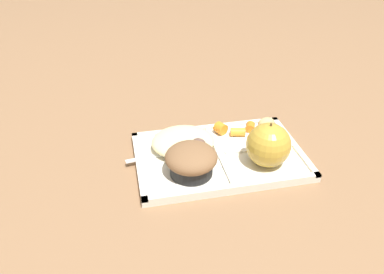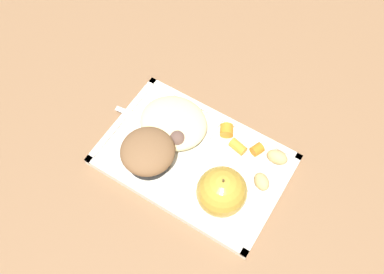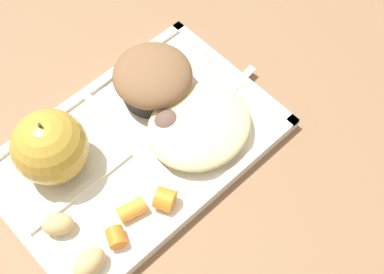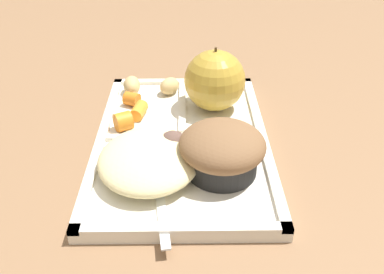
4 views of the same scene
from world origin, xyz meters
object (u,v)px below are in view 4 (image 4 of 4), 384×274
at_px(bran_muffin, 222,150).
at_px(plastic_fork, 160,196).
at_px(lunch_tray, 182,142).
at_px(green_apple, 215,81).

height_order(bran_muffin, plastic_fork, bran_muffin).
relative_size(bran_muffin, plastic_fork, 0.72).
height_order(lunch_tray, plastic_fork, lunch_tray).
bearing_deg(bran_muffin, plastic_fork, -57.26).
bearing_deg(plastic_fork, green_apple, 160.55).
relative_size(green_apple, bran_muffin, 0.94).
distance_m(green_apple, bran_muffin, 0.16).
xyz_separation_m(green_apple, plastic_fork, (0.20, -0.07, -0.04)).
bearing_deg(plastic_fork, lunch_tray, 168.51).
height_order(green_apple, bran_muffin, green_apple).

